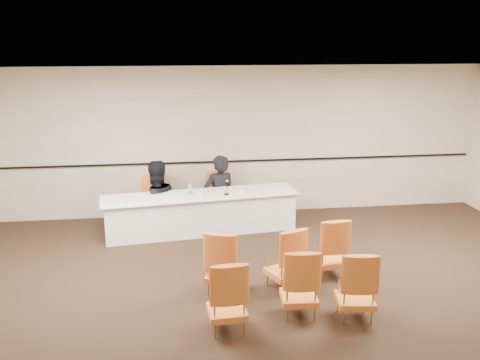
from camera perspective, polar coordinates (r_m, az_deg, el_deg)
The scene contains 20 objects.
floor at distance 7.55m, azimuth 4.20°, elevation -12.95°, with size 10.00×10.00×0.00m, color black.
ceiling at distance 6.69m, azimuth 4.70°, elevation 10.38°, with size 10.00×10.00×0.00m, color silver.
wall_back at distance 10.81m, azimuth 0.01°, elevation 4.16°, with size 10.00×0.04×3.00m, color beige.
wall_rail at distance 10.85m, azimuth 0.04°, elevation 2.05°, with size 9.80×0.04×0.03m, color black.
panel_table at distance 10.00m, azimuth -4.21°, elevation -3.53°, with size 3.61×0.84×0.72m, color white, non-canonical shape.
panelist_main at distance 10.58m, azimuth -2.21°, elevation -2.11°, with size 0.66×0.43×1.80m, color black.
panelist_main_chair at distance 10.56m, azimuth -2.21°, elevation -1.84°, with size 0.50×0.50×0.95m, color #C37723, non-canonical shape.
panelist_second at distance 10.42m, azimuth -8.97°, elevation -2.94°, with size 0.90×0.70×1.86m, color black.
panelist_second_chair at distance 10.38m, azimuth -9.00°, elevation -2.32°, with size 0.50×0.50×0.95m, color #C37723, non-canonical shape.
papers at distance 9.99m, azimuth -1.26°, elevation -1.33°, with size 0.30×0.22×0.00m, color white.
microphone at distance 9.81m, azimuth -1.47°, elevation -0.86°, with size 0.09×0.18×0.26m, color black, non-canonical shape.
water_bottle at distance 9.84m, azimuth -5.34°, elevation -1.01°, with size 0.07×0.07×0.22m, color teal, non-canonical shape.
drinking_glass at distance 9.76m, azimuth -4.18°, elevation -1.46°, with size 0.06×0.06×0.10m, color white.
coffee_cup at distance 9.97m, azimuth 0.15°, elevation -1.03°, with size 0.07×0.07×0.11m, color white.
aud_chair_front_left at distance 7.64m, azimuth -1.75°, elevation -8.62°, with size 0.50×0.50×0.95m, color #C37723, non-canonical shape.
aud_chair_front_mid at distance 7.76m, azimuth 4.84°, elevation -8.28°, with size 0.50×0.50×0.95m, color #C37723, non-canonical shape.
aud_chair_front_right at distance 8.22m, azimuth 9.58°, elevation -7.05°, with size 0.50×0.50×0.95m, color #C37723, non-canonical shape.
aud_chair_back_left at distance 6.71m, azimuth -1.43°, elevation -12.14°, with size 0.50×0.50×0.95m, color #C37723, non-canonical shape.
aud_chair_back_mid at distance 7.08m, azimuth 6.33°, elevation -10.71°, with size 0.50×0.50×0.95m, color #C37723, non-canonical shape.
aud_chair_back_right at distance 7.12m, azimuth 12.26°, elevation -10.80°, with size 0.50×0.50×0.95m, color #C37723, non-canonical shape.
Camera 1 is at (-1.43, -6.52, 3.54)m, focal length 40.00 mm.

